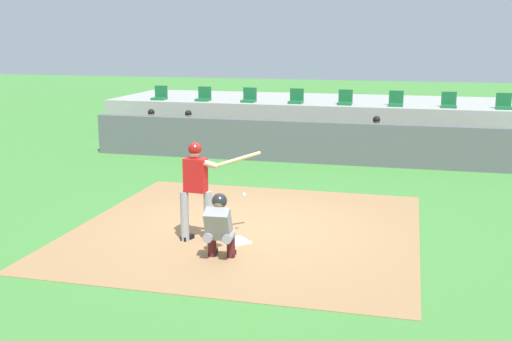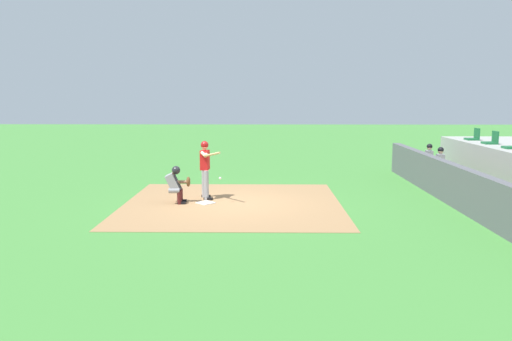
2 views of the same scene
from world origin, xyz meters
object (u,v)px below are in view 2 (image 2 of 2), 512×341
Objects in this scene: batter_at_plate at (205,166)px; dugout_player_1 at (437,164)px; stadium_seat_0 at (474,137)px; home_plate at (206,203)px; stadium_seat_1 at (492,140)px; dugout_player_0 at (426,159)px; catcher_crouched at (177,183)px.

dugout_player_1 is at bearing 111.62° from batter_at_plate.
home_plate is at bearing -60.81° from stadium_seat_0.
stadium_seat_1 is at bearing 108.30° from batter_at_plate.
home_plate is 9.68m from dugout_player_0.
stadium_seat_1 is (1.13, 2.03, 0.86)m from dugout_player_0.
batter_at_plate is at bearing -173.65° from home_plate.
stadium_seat_1 reaches higher than catcher_crouched.
dugout_player_1 is 2.71× the size of stadium_seat_0.
batter_at_plate is at bearing 129.69° from catcher_crouched.
catcher_crouched is 12.44m from stadium_seat_0.
stadium_seat_0 reaches higher than dugout_player_1.
home_plate is 0.92× the size of stadium_seat_0.
home_plate is at bearing -64.25° from dugout_player_1.
batter_at_plate is at bearing -61.17° from dugout_player_0.
stadium_seat_0 is (-5.02, 10.25, 0.50)m from batter_at_plate.
dugout_player_0 and dugout_player_1 have the same top height.
dugout_player_0 is 2.48m from stadium_seat_1.
batter_at_plate is 9.39m from dugout_player_0.
stadium_seat_1 is (1.62, 0.00, 0.00)m from stadium_seat_0.
stadium_seat_1 reaches higher than batter_at_plate.
stadium_seat_1 is (-0.13, 2.03, 0.86)m from dugout_player_1.
stadium_seat_1 reaches higher than dugout_player_1.
dugout_player_0 reaches higher than home_plate.
catcher_crouched is (0.65, -0.79, -0.43)m from batter_at_plate.
home_plate is at bearing -57.46° from dugout_player_0.
stadium_seat_0 is 1.62m from stadium_seat_1.
batter_at_plate is at bearing -68.38° from dugout_player_1.
batter_at_plate reaches higher than catcher_crouched.
home_plate is at bearing -68.24° from stadium_seat_1.
dugout_player_0 is 1.00× the size of dugout_player_1.
catcher_crouched is at bearing -91.37° from home_plate.
batter_at_plate is 11.43m from stadium_seat_0.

